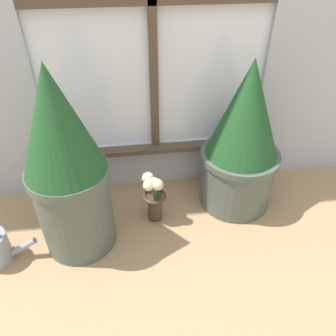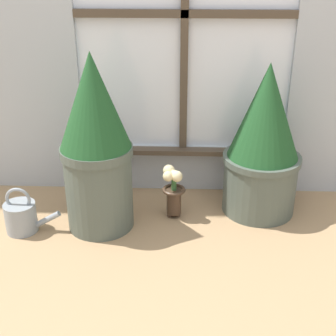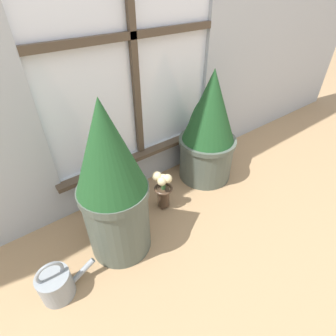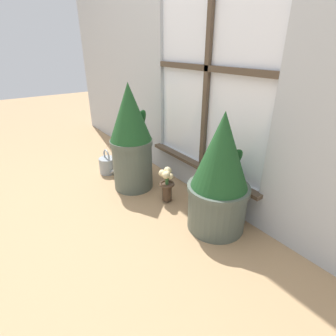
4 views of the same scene
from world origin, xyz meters
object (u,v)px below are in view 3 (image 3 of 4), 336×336
at_px(potted_plant_left, 112,185).
at_px(potted_plant_right, 208,130).
at_px(flower_vase, 163,188).
at_px(watering_can, 56,284).

xyz_separation_m(potted_plant_left, potted_plant_right, (0.73, 0.16, -0.05)).
distance_m(potted_plant_left, flower_vase, 0.42).
height_order(flower_vase, watering_can, flower_vase).
height_order(potted_plant_left, potted_plant_right, potted_plant_left).
relative_size(potted_plant_right, watering_can, 2.86).
bearing_deg(watering_can, potted_plant_left, 10.92).
relative_size(potted_plant_left, flower_vase, 3.11).
xyz_separation_m(flower_vase, watering_can, (-0.67, -0.15, -0.07)).
xyz_separation_m(potted_plant_left, flower_vase, (0.33, 0.08, -0.25)).
bearing_deg(watering_can, potted_plant_right, 12.05).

